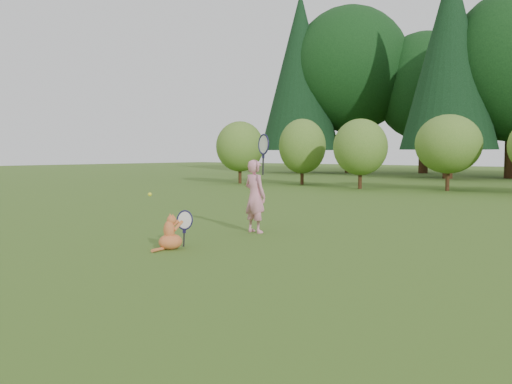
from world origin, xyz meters
The scene contains 5 objects.
ground centered at (0.00, 0.00, 0.00)m, with size 100.00×100.00×0.00m, color #305417.
shrub_row centered at (0.00, 13.00, 1.40)m, with size 28.00×3.00×2.80m, color #426D22, non-canonical shape.
child centered at (0.10, 0.90, 0.65)m, with size 0.70×0.39×1.85m.
cat centered at (0.22, -1.12, 0.26)m, with size 0.41×0.69×0.68m.
tennis_ball centered at (-1.45, -0.09, 0.63)m, with size 0.07×0.07×0.07m.
Camera 1 is at (6.19, -6.52, 1.36)m, focal length 40.00 mm.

